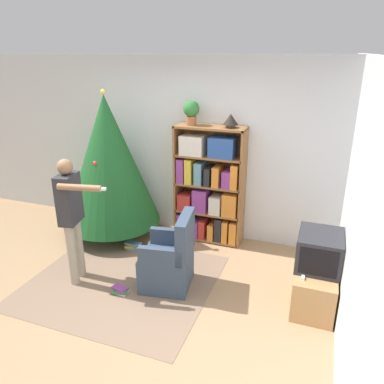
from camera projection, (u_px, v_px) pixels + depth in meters
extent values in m
plane|color=#9E7A56|center=(134.00, 299.00, 4.23)|extent=(14.00, 14.00, 0.00)
cube|color=silver|center=(193.00, 148.00, 5.47)|extent=(8.00, 0.10, 2.60)
cube|color=silver|center=(362.00, 224.00, 3.07)|extent=(0.10, 8.00, 2.60)
cube|color=#7F6651|center=(122.00, 281.00, 4.56)|extent=(2.16, 1.96, 0.01)
cube|color=brown|center=(178.00, 182.00, 5.47)|extent=(0.03, 0.34, 1.69)
cube|color=brown|center=(242.00, 189.00, 5.16)|extent=(0.03, 0.34, 1.69)
cube|color=brown|center=(210.00, 127.00, 5.02)|extent=(0.98, 0.34, 0.03)
cube|color=brown|center=(213.00, 182.00, 5.46)|extent=(0.98, 0.01, 1.69)
cube|color=brown|center=(209.00, 236.00, 5.60)|extent=(0.95, 0.34, 0.03)
cube|color=#843889|center=(183.00, 222.00, 5.64)|extent=(0.10, 0.27, 0.33)
cube|color=#284C93|center=(190.00, 224.00, 5.61)|extent=(0.07, 0.28, 0.30)
cube|color=#843889|center=(197.00, 227.00, 5.58)|extent=(0.09, 0.28, 0.24)
cube|color=#B22D28|center=(204.00, 227.00, 5.55)|extent=(0.09, 0.30, 0.27)
cube|color=orange|center=(213.00, 230.00, 5.52)|extent=(0.09, 0.32, 0.24)
cube|color=#232328|center=(220.00, 227.00, 5.46)|extent=(0.10, 0.30, 0.35)
cube|color=orange|center=(226.00, 230.00, 5.41)|extent=(0.08, 0.25, 0.32)
cube|color=orange|center=(234.00, 231.00, 5.38)|extent=(0.10, 0.27, 0.32)
cube|color=brown|center=(209.00, 211.00, 5.45)|extent=(0.95, 0.34, 0.03)
cube|color=#B22D28|center=(186.00, 201.00, 5.48)|extent=(0.19, 0.25, 0.23)
cube|color=#843889|center=(202.00, 199.00, 5.40)|extent=(0.20, 0.28, 0.33)
cube|color=beige|center=(216.00, 204.00, 5.32)|extent=(0.16, 0.24, 0.26)
cube|color=orange|center=(231.00, 204.00, 5.26)|extent=(0.20, 0.27, 0.32)
cube|color=brown|center=(209.00, 184.00, 5.31)|extent=(0.95, 0.34, 0.03)
cube|color=#843889|center=(183.00, 170.00, 5.34)|extent=(0.10, 0.28, 0.34)
cube|color=gold|center=(190.00, 171.00, 5.28)|extent=(0.10, 0.24, 0.35)
cube|color=#5B899E|center=(200.00, 172.00, 5.27)|extent=(0.11, 0.29, 0.31)
cube|color=#232328|center=(209.00, 175.00, 5.24)|extent=(0.08, 0.29, 0.26)
cube|color=orange|center=(218.00, 176.00, 5.18)|extent=(0.10, 0.27, 0.28)
cube|color=#843889|center=(228.00, 178.00, 5.15)|extent=(0.12, 0.29, 0.24)
cube|color=orange|center=(235.00, 176.00, 5.08)|extent=(0.10, 0.24, 0.33)
cube|color=brown|center=(210.00, 156.00, 5.16)|extent=(0.95, 0.34, 0.03)
cube|color=beige|center=(193.00, 145.00, 5.14)|extent=(0.33, 0.24, 0.27)
cube|color=#284C93|center=(223.00, 147.00, 5.02)|extent=(0.34, 0.26, 0.27)
cube|color=tan|center=(315.00, 283.00, 4.13)|extent=(0.43, 0.92, 0.45)
cube|color=#28282D|center=(320.00, 250.00, 3.99)|extent=(0.46, 0.53, 0.38)
cube|color=black|center=(318.00, 263.00, 3.75)|extent=(0.38, 0.01, 0.30)
cube|color=white|center=(303.00, 276.00, 3.85)|extent=(0.04, 0.12, 0.02)
cylinder|color=#4C3323|center=(114.00, 230.00, 5.76)|extent=(0.36, 0.36, 0.10)
cylinder|color=brown|center=(114.00, 224.00, 5.72)|extent=(0.08, 0.08, 0.12)
cone|color=#195123|center=(109.00, 161.00, 5.37)|extent=(1.42, 1.42, 1.87)
sphere|color=red|center=(96.00, 129.00, 5.28)|extent=(0.07, 0.07, 0.07)
sphere|color=red|center=(84.00, 165.00, 5.32)|extent=(0.06, 0.06, 0.06)
sphere|color=#335BB2|center=(80.00, 183.00, 5.26)|extent=(0.04, 0.04, 0.04)
sphere|color=red|center=(95.00, 163.00, 5.07)|extent=(0.07, 0.07, 0.07)
sphere|color=gold|center=(110.00, 137.00, 5.48)|extent=(0.06, 0.06, 0.06)
sphere|color=#E5CC4C|center=(103.00, 92.00, 5.03)|extent=(0.07, 0.07, 0.07)
cube|color=#334256|center=(167.00, 269.00, 4.43)|extent=(0.65, 0.65, 0.42)
cube|color=#334256|center=(185.00, 236.00, 4.23)|extent=(0.21, 0.57, 0.50)
cube|color=#334256|center=(171.00, 237.00, 4.54)|extent=(0.51, 0.16, 0.20)
cube|color=#334256|center=(160.00, 257.00, 4.10)|extent=(0.51, 0.16, 0.20)
cylinder|color=#9E937F|center=(79.00, 247.00, 4.56)|extent=(0.11, 0.11, 0.77)
cylinder|color=#9E937F|center=(72.00, 255.00, 4.40)|extent=(0.11, 0.11, 0.77)
cube|color=#2D2D33|center=(69.00, 199.00, 4.24)|extent=(0.24, 0.35, 0.58)
cylinder|color=#8C6647|center=(77.00, 195.00, 4.44)|extent=(0.07, 0.07, 0.46)
cylinder|color=#8C6647|center=(79.00, 188.00, 3.94)|extent=(0.48, 0.16, 0.07)
cube|color=white|center=(101.00, 189.00, 3.91)|extent=(0.11, 0.06, 0.03)
sphere|color=#8C6647|center=(65.00, 167.00, 4.11)|extent=(0.18, 0.18, 0.18)
cylinder|color=#935B38|center=(191.00, 121.00, 5.08)|extent=(0.14, 0.14, 0.12)
sphere|color=#2D7033|center=(191.00, 109.00, 5.03)|extent=(0.22, 0.22, 0.22)
cylinder|color=#473828|center=(230.00, 126.00, 4.92)|extent=(0.12, 0.12, 0.04)
cone|color=black|center=(231.00, 119.00, 4.89)|extent=(0.20, 0.20, 0.14)
cube|color=#5B899E|center=(133.00, 248.00, 5.31)|extent=(0.16, 0.16, 0.03)
cube|color=gold|center=(132.00, 246.00, 5.30)|extent=(0.22, 0.15, 0.04)
cube|color=#5B899E|center=(133.00, 243.00, 5.29)|extent=(0.23, 0.15, 0.04)
cube|color=beige|center=(121.00, 292.00, 4.34)|extent=(0.17, 0.13, 0.02)
cube|color=#2D7A42|center=(120.00, 291.00, 4.32)|extent=(0.19, 0.15, 0.03)
cube|color=#843889|center=(119.00, 288.00, 4.32)|extent=(0.19, 0.15, 0.02)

